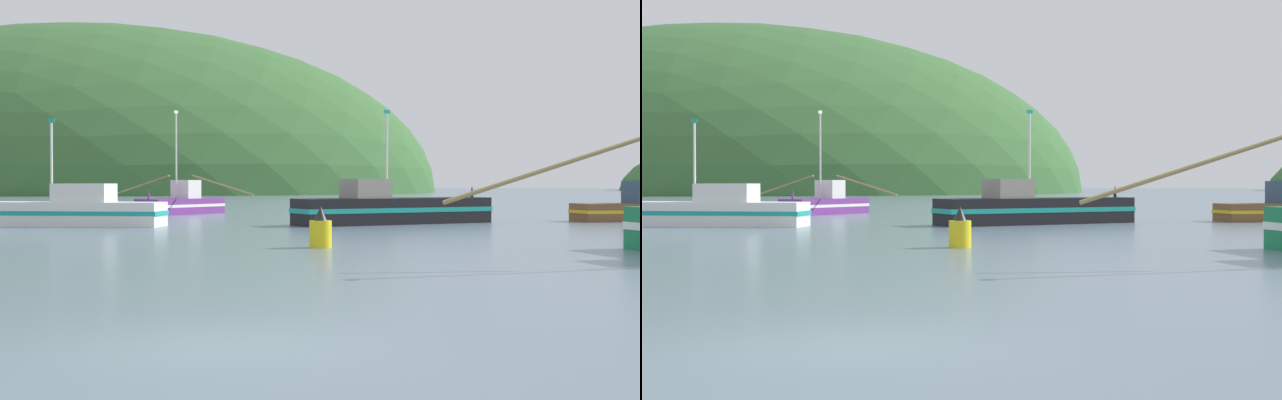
# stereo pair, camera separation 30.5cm
# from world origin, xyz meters

# --- Properties ---
(ground_plane) EXTENTS (600.00, 600.00, 0.00)m
(ground_plane) POSITION_xyz_m (0.00, 0.00, 0.00)
(ground_plane) COLOR slate
(hill_far_left) EXTENTS (163.38, 130.71, 74.89)m
(hill_far_left) POSITION_xyz_m (-105.59, 163.17, 0.00)
(hill_far_left) COLOR #386633
(hill_far_left) RESTS_ON ground
(fishing_boat_white) EXTENTS (11.11, 3.92, 5.54)m
(fishing_boat_white) POSITION_xyz_m (-20.55, 27.22, 0.77)
(fishing_boat_white) COLOR white
(fishing_boat_white) RESTS_ON ground
(fishing_boat_black) EXTENTS (9.93, 9.66, 6.16)m
(fishing_boat_black) POSITION_xyz_m (-4.79, 34.26, 0.83)
(fishing_boat_black) COLOR black
(fishing_boat_black) RESTS_ON ground
(fishing_boat_purple) EXTENTS (12.54, 7.23, 7.26)m
(fishing_boat_purple) POSITION_xyz_m (-21.89, 43.63, 0.74)
(fishing_boat_purple) COLOR #6B2D84
(fishing_boat_purple) RESTS_ON ground
(channel_buoy) EXTENTS (0.78, 0.78, 1.44)m
(channel_buoy) POSITION_xyz_m (-3.68, 17.34, 0.58)
(channel_buoy) COLOR yellow
(channel_buoy) RESTS_ON ground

